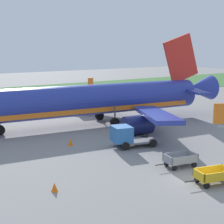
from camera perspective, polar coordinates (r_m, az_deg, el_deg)
The scene contains 7 objects.
ground_plane at distance 25.75m, azimuth 14.24°, elevation -11.11°, with size 220.00×220.00×0.00m, color gray.
airplane at distance 42.04m, azimuth -2.67°, elevation 1.99°, with size 37.64×30.32×11.34m.
baggage_cart_nearest at distance 25.36m, azimuth 16.49°, elevation -10.11°, with size 3.62×1.99×1.07m.
baggage_cart_second_in_row at distance 28.16m, azimuth 11.28°, elevation -7.76°, with size 3.63×1.85×1.07m.
service_truck_beside_carts at distance 32.77m, azimuth 2.39°, elevation -4.01°, with size 4.71×2.90×2.10m.
traffic_cone_near_plane at distance 23.59m, azimuth -9.56°, elevation -12.21°, with size 0.46×0.46×0.60m, color orange.
traffic_cone_mid_apron at distance 33.75m, azimuth -6.91°, elevation -5.01°, with size 0.49×0.49×0.65m, color orange.
Camera 1 is at (-18.28, -15.49, 9.44)m, focal length 54.98 mm.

